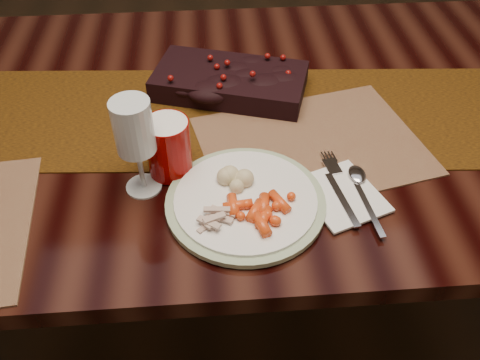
{
  "coord_description": "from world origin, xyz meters",
  "views": [
    {
      "loc": [
        -0.08,
        -0.93,
        1.43
      ],
      "look_at": [
        -0.03,
        -0.28,
        0.8
      ],
      "focal_mm": 38.0,
      "sensor_mm": 36.0,
      "label": 1
    }
  ],
  "objects": [
    {
      "name": "fork",
      "position": [
        0.15,
        -0.29,
        0.76
      ],
      "size": [
        0.06,
        0.18,
        0.0
      ],
      "primitive_type": null,
      "rotation": [
        0.0,
        0.0,
        0.18
      ],
      "color": "silver",
      "rests_on": "napkin"
    },
    {
      "name": "baby_carrots",
      "position": [
        -0.01,
        -0.34,
        0.78
      ],
      "size": [
        0.11,
        0.1,
        0.02
      ],
      "primitive_type": null,
      "rotation": [
        0.0,
        0.0,
        -0.23
      ],
      "color": "#E74616",
      "rests_on": "dinner_plate"
    },
    {
      "name": "red_cup",
      "position": [
        -0.16,
        -0.2,
        0.81
      ],
      "size": [
        0.1,
        0.1,
        0.12
      ],
      "primitive_type": "cylinder",
      "rotation": [
        0.0,
        0.0,
        -0.23
      ],
      "color": "#820200",
      "rests_on": "placemat_main"
    },
    {
      "name": "placemat_main",
      "position": [
        0.12,
        -0.14,
        0.75
      ],
      "size": [
        0.5,
        0.41,
        0.0
      ],
      "primitive_type": "cube",
      "rotation": [
        0.0,
        0.0,
        0.22
      ],
      "color": "brown",
      "rests_on": "dining_table"
    },
    {
      "name": "table_runner",
      "position": [
        -0.05,
        -0.02,
        0.75
      ],
      "size": [
        1.81,
        0.49,
        0.0
      ],
      "primitive_type": "cube",
      "rotation": [
        0.0,
        0.0,
        -0.07
      ],
      "color": "black",
      "rests_on": "dining_table"
    },
    {
      "name": "napkin",
      "position": [
        0.15,
        -0.29,
        0.76
      ],
      "size": [
        0.17,
        0.19,
        0.01
      ],
      "primitive_type": "cube",
      "rotation": [
        0.0,
        0.0,
        0.36
      ],
      "color": "white",
      "rests_on": "placemat_main"
    },
    {
      "name": "centerpiece",
      "position": [
        -0.03,
        0.07,
        0.79
      ],
      "size": [
        0.38,
        0.27,
        0.07
      ],
      "primitive_type": null,
      "rotation": [
        0.0,
        0.0,
        -0.3
      ],
      "color": "black",
      "rests_on": "table_runner"
    },
    {
      "name": "wine_glass",
      "position": [
        -0.21,
        -0.24,
        0.85
      ],
      "size": [
        0.08,
        0.08,
        0.19
      ],
      "primitive_type": null,
      "rotation": [
        0.0,
        0.0,
        0.24
      ],
      "color": "#AAB7BF",
      "rests_on": "dining_table"
    },
    {
      "name": "floor",
      "position": [
        0.0,
        0.0,
        0.0
      ],
      "size": [
        5.0,
        5.0,
        0.0
      ],
      "primitive_type": "plane",
      "color": "black",
      "rests_on": "ground"
    },
    {
      "name": "dinner_plate",
      "position": [
        -0.03,
        -0.3,
        0.76
      ],
      "size": [
        0.3,
        0.3,
        0.02
      ],
      "primitive_type": "cylinder",
      "rotation": [
        0.0,
        0.0,
        0.03
      ],
      "color": "white",
      "rests_on": "placemat_main"
    },
    {
      "name": "turkey_shreds",
      "position": [
        -0.08,
        -0.35,
        0.78
      ],
      "size": [
        0.08,
        0.07,
        0.02
      ],
      "primitive_type": null,
      "rotation": [
        0.0,
        0.0,
        0.06
      ],
      "color": "#AC998F",
      "rests_on": "dinner_plate"
    },
    {
      "name": "mashed_potatoes",
      "position": [
        -0.04,
        -0.27,
        0.79
      ],
      "size": [
        0.09,
        0.08,
        0.04
      ],
      "primitive_type": null,
      "rotation": [
        0.0,
        0.0,
        -0.25
      ],
      "color": "#E3C47D",
      "rests_on": "dinner_plate"
    },
    {
      "name": "dining_table",
      "position": [
        0.0,
        0.0,
        0.38
      ],
      "size": [
        1.8,
        1.0,
        0.75
      ],
      "primitive_type": "cube",
      "color": "black",
      "rests_on": "floor"
    },
    {
      "name": "spoon",
      "position": [
        0.19,
        -0.31,
        0.76
      ],
      "size": [
        0.05,
        0.17,
        0.0
      ],
      "primitive_type": null,
      "rotation": [
        0.0,
        0.0,
        0.1
      ],
      "color": "silver",
      "rests_on": "napkin"
    }
  ]
}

